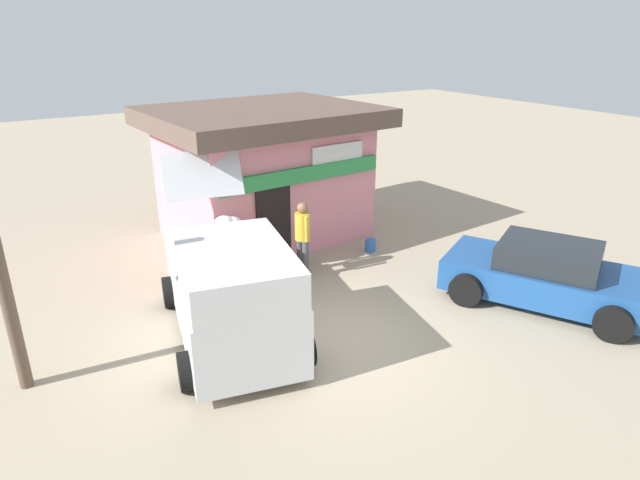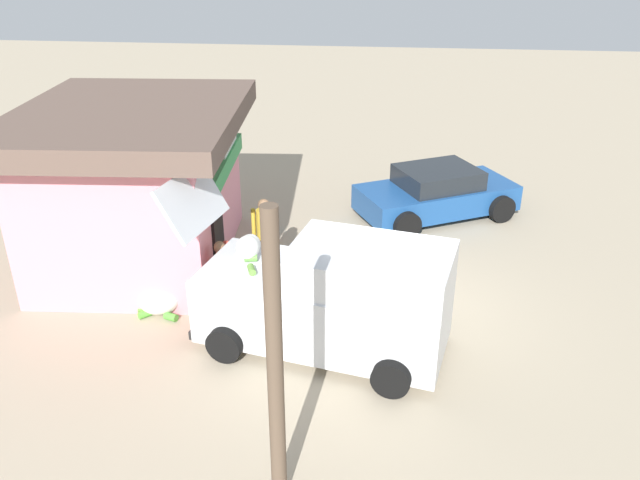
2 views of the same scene
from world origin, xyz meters
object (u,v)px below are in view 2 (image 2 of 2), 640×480
object	(u,v)px
storefront_bar	(137,183)
paint_bucket	(269,225)
delivery_van	(332,297)
customer_bending	(237,261)
unloaded_banana_pile	(160,302)
parked_sedan	(436,193)
vendor_standing	(265,232)

from	to	relation	value
storefront_bar	paint_bucket	distance (m)	3.40
delivery_van	customer_bending	distance (m)	2.41
unloaded_banana_pile	paint_bucket	distance (m)	4.11
delivery_van	unloaded_banana_pile	xyz separation A→B (m)	(0.72, 3.35, -0.75)
delivery_van	parked_sedan	xyz separation A→B (m)	(5.95, -2.11, -0.38)
parked_sedan	vendor_standing	world-z (taller)	vendor_standing
storefront_bar	unloaded_banana_pile	xyz separation A→B (m)	(-2.17, -1.06, -1.55)
parked_sedan	vendor_standing	distance (m)	5.14
paint_bucket	vendor_standing	bearing A→B (deg)	-171.14
storefront_bar	customer_bending	world-z (taller)	storefront_bar
parked_sedan	customer_bending	xyz separation A→B (m)	(-4.57, 4.08, 0.24)
paint_bucket	storefront_bar	bearing A→B (deg)	124.53
storefront_bar	parked_sedan	world-z (taller)	storefront_bar
vendor_standing	customer_bending	world-z (taller)	vendor_standing
parked_sedan	customer_bending	bearing A→B (deg)	138.23
vendor_standing	delivery_van	bearing A→B (deg)	-146.38
storefront_bar	parked_sedan	xyz separation A→B (m)	(3.06, -6.51, -1.17)
storefront_bar	delivery_van	xyz separation A→B (m)	(-2.89, -4.41, -0.80)
unloaded_banana_pile	parked_sedan	bearing A→B (deg)	-46.21
parked_sedan	customer_bending	world-z (taller)	customer_bending
storefront_bar	vendor_standing	xyz separation A→B (m)	(-0.47, -2.80, -0.78)
parked_sedan	paint_bucket	bearing A→B (deg)	108.69
storefront_bar	delivery_van	distance (m)	5.33
vendor_standing	paint_bucket	xyz separation A→B (m)	(2.16, 0.34, -0.85)
vendor_standing	paint_bucket	world-z (taller)	vendor_standing
storefront_bar	customer_bending	bearing A→B (deg)	-121.82
customer_bending	storefront_bar	bearing A→B (deg)	58.18
parked_sedan	storefront_bar	bearing A→B (deg)	115.19
parked_sedan	unloaded_banana_pile	size ratio (longest dim) A/B	4.81
storefront_bar	parked_sedan	distance (m)	7.30
vendor_standing	unloaded_banana_pile	xyz separation A→B (m)	(-1.70, 1.74, -0.77)
storefront_bar	delivery_van	bearing A→B (deg)	-123.23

